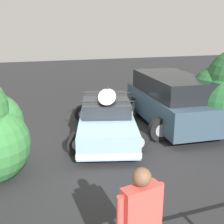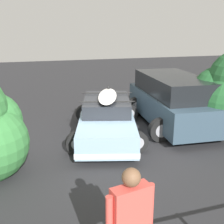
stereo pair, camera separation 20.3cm
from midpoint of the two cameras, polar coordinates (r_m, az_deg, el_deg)
name	(u,v)px [view 1 (the left image)]	position (r m, az deg, el deg)	size (l,w,h in m)	color
ground_plane	(109,144)	(8.42, -1.25, -6.55)	(44.00, 44.00, 0.02)	#28282B
sedan_car	(106,118)	(8.91, -1.82, -1.14)	(2.91, 4.65, 1.47)	#8CADC6
suv_car	(171,100)	(9.97, 11.31, 2.47)	(2.78, 4.60, 1.76)	#334756
person_bystander	(140,218)	(3.76, 4.15, -20.78)	(0.67, 0.29, 1.75)	black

